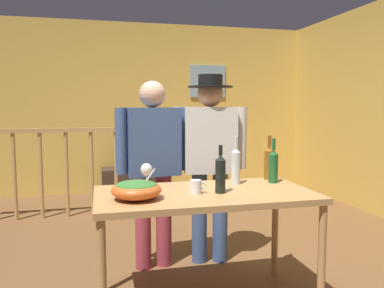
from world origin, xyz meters
name	(u,v)px	position (x,y,z in m)	size (l,w,h in m)	color
ground_plane	(200,272)	(0.00, 0.00, 0.00)	(8.29, 8.29, 0.00)	brown
back_wall	(148,108)	(0.00, 3.19, 1.30)	(5.15, 0.10, 2.61)	gold
framed_picture	(208,81)	(0.95, 3.13, 1.74)	(0.58, 0.03, 0.51)	#80A0AF
stair_railing	(97,163)	(-0.80, 1.91, 0.65)	(2.43, 0.10, 1.13)	#B2844C
tv_console	(133,182)	(-0.29, 2.84, 0.21)	(0.90, 0.40, 0.42)	#38281E
flat_screen_tv	(132,152)	(-0.29, 2.81, 0.66)	(0.51, 0.12, 0.40)	black
serving_table	(205,203)	(-0.10, -0.51, 0.70)	(1.43, 0.74, 0.78)	#B2844C
salad_bowl	(136,189)	(-0.56, -0.61, 0.85)	(0.31, 0.31, 0.19)	#DB5B23
wine_glass	(146,171)	(-0.46, -0.32, 0.91)	(0.08, 0.08, 0.18)	silver
wine_bottle_amber	(269,162)	(0.49, -0.21, 0.92)	(0.07, 0.07, 0.34)	brown
wine_bottle_dark	(220,173)	(-0.01, -0.56, 0.91)	(0.07, 0.07, 0.31)	black
wine_bottle_clear	(236,165)	(0.18, -0.32, 0.92)	(0.07, 0.07, 0.34)	silver
wine_bottle_green	(273,165)	(0.47, -0.33, 0.91)	(0.07, 0.07, 0.33)	#1E5628
mug_white	(196,187)	(-0.17, -0.55, 0.83)	(0.11, 0.07, 0.09)	white
person_standing_left	(153,159)	(-0.34, 0.20, 0.92)	(0.61, 0.28, 1.55)	#9E3842
person_standing_right	(210,152)	(0.14, 0.20, 0.96)	(0.62, 0.38, 1.61)	#3D5684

